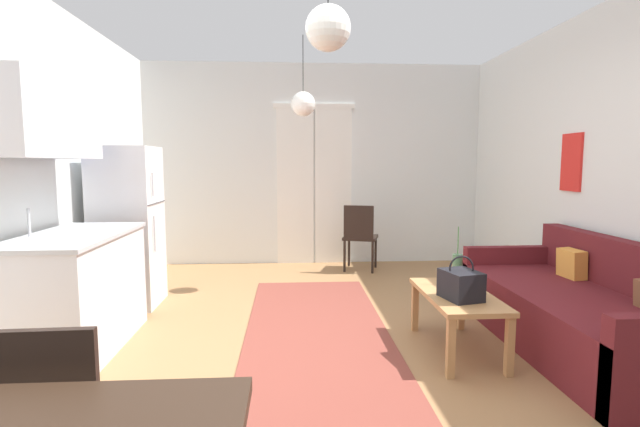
{
  "coord_description": "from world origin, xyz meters",
  "views": [
    {
      "loc": [
        -0.33,
        -3.15,
        1.4
      ],
      "look_at": [
        -0.06,
        1.16,
        0.93
      ],
      "focal_mm": 26.32,
      "sensor_mm": 36.0,
      "label": 1
    }
  ],
  "objects_px": {
    "accent_chair": "(360,234)",
    "pendant_lamp_far": "(303,104)",
    "pendant_lamp_near": "(328,28)",
    "handbag": "(461,284)",
    "bamboo_vase": "(457,269)",
    "refrigerator": "(128,227)",
    "couch": "(585,314)",
    "coffee_table": "(457,301)"
  },
  "relations": [
    {
      "from": "coffee_table",
      "to": "pendant_lamp_far",
      "type": "distance_m",
      "value": 2.67
    },
    {
      "from": "pendant_lamp_near",
      "to": "accent_chair",
      "type": "bearing_deg",
      "value": 78.22
    },
    {
      "from": "couch",
      "to": "refrigerator",
      "type": "relative_size",
      "value": 1.37
    },
    {
      "from": "couch",
      "to": "pendant_lamp_far",
      "type": "relative_size",
      "value": 2.51
    },
    {
      "from": "coffee_table",
      "to": "pendant_lamp_far",
      "type": "bearing_deg",
      "value": 121.13
    },
    {
      "from": "couch",
      "to": "handbag",
      "type": "distance_m",
      "value": 1.05
    },
    {
      "from": "handbag",
      "to": "coffee_table",
      "type": "bearing_deg",
      "value": 77.57
    },
    {
      "from": "bamboo_vase",
      "to": "pendant_lamp_near",
      "type": "xyz_separation_m",
      "value": [
        -1.1,
        -0.86,
        1.58
      ]
    },
    {
      "from": "accent_chair",
      "to": "pendant_lamp_far",
      "type": "xyz_separation_m",
      "value": [
        -0.75,
        -0.83,
        1.54
      ]
    },
    {
      "from": "coffee_table",
      "to": "handbag",
      "type": "xyz_separation_m",
      "value": [
        -0.03,
        -0.14,
        0.17
      ]
    },
    {
      "from": "pendant_lamp_far",
      "to": "bamboo_vase",
      "type": "bearing_deg",
      "value": -52.92
    },
    {
      "from": "handbag",
      "to": "pendant_lamp_near",
      "type": "xyz_separation_m",
      "value": [
        -0.98,
        -0.47,
        1.6
      ]
    },
    {
      "from": "refrigerator",
      "to": "pendant_lamp_near",
      "type": "bearing_deg",
      "value": -47.12
    },
    {
      "from": "pendant_lamp_near",
      "to": "pendant_lamp_far",
      "type": "height_order",
      "value": "same"
    },
    {
      "from": "pendant_lamp_near",
      "to": "couch",
      "type": "bearing_deg",
      "value": 16.43
    },
    {
      "from": "bamboo_vase",
      "to": "pendant_lamp_far",
      "type": "distance_m",
      "value": 2.43
    },
    {
      "from": "accent_chair",
      "to": "handbag",
      "type": "bearing_deg",
      "value": 113.14
    },
    {
      "from": "coffee_table",
      "to": "accent_chair",
      "type": "distance_m",
      "value": 2.65
    },
    {
      "from": "accent_chair",
      "to": "pendant_lamp_near",
      "type": "height_order",
      "value": "pendant_lamp_near"
    },
    {
      "from": "refrigerator",
      "to": "pendant_lamp_far",
      "type": "relative_size",
      "value": 1.84
    },
    {
      "from": "pendant_lamp_near",
      "to": "pendant_lamp_far",
      "type": "bearing_deg",
      "value": 91.73
    },
    {
      "from": "bamboo_vase",
      "to": "pendant_lamp_near",
      "type": "height_order",
      "value": "pendant_lamp_near"
    },
    {
      "from": "bamboo_vase",
      "to": "handbag",
      "type": "distance_m",
      "value": 0.41
    },
    {
      "from": "refrigerator",
      "to": "accent_chair",
      "type": "bearing_deg",
      "value": 27.63
    },
    {
      "from": "handbag",
      "to": "accent_chair",
      "type": "distance_m",
      "value": 2.78
    },
    {
      "from": "couch",
      "to": "coffee_table",
      "type": "distance_m",
      "value": 0.98
    },
    {
      "from": "bamboo_vase",
      "to": "handbag",
      "type": "xyz_separation_m",
      "value": [
        -0.12,
        -0.39,
        -0.02
      ]
    },
    {
      "from": "coffee_table",
      "to": "bamboo_vase",
      "type": "bearing_deg",
      "value": 71.44
    },
    {
      "from": "couch",
      "to": "pendant_lamp_far",
      "type": "height_order",
      "value": "pendant_lamp_far"
    },
    {
      "from": "coffee_table",
      "to": "couch",
      "type": "bearing_deg",
      "value": -1.45
    },
    {
      "from": "coffee_table",
      "to": "refrigerator",
      "type": "xyz_separation_m",
      "value": [
        -2.81,
        1.33,
        0.4
      ]
    },
    {
      "from": "couch",
      "to": "coffee_table",
      "type": "relative_size",
      "value": 2.22
    },
    {
      "from": "bamboo_vase",
      "to": "refrigerator",
      "type": "relative_size",
      "value": 0.3
    },
    {
      "from": "refrigerator",
      "to": "accent_chair",
      "type": "relative_size",
      "value": 1.8
    },
    {
      "from": "pendant_lamp_far",
      "to": "handbag",
      "type": "bearing_deg",
      "value": -61.5
    },
    {
      "from": "bamboo_vase",
      "to": "pendant_lamp_near",
      "type": "relative_size",
      "value": 0.64
    },
    {
      "from": "bamboo_vase",
      "to": "handbag",
      "type": "bearing_deg",
      "value": -106.35
    },
    {
      "from": "refrigerator",
      "to": "pendant_lamp_far",
      "type": "bearing_deg",
      "value": 15.18
    },
    {
      "from": "coffee_table",
      "to": "bamboo_vase",
      "type": "relative_size",
      "value": 2.07
    },
    {
      "from": "couch",
      "to": "bamboo_vase",
      "type": "xyz_separation_m",
      "value": [
        -0.89,
        0.27,
        0.29
      ]
    },
    {
      "from": "accent_chair",
      "to": "pendant_lamp_near",
      "type": "relative_size",
      "value": 1.2
    },
    {
      "from": "accent_chair",
      "to": "coffee_table",
      "type": "bearing_deg",
      "value": 114.16
    }
  ]
}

